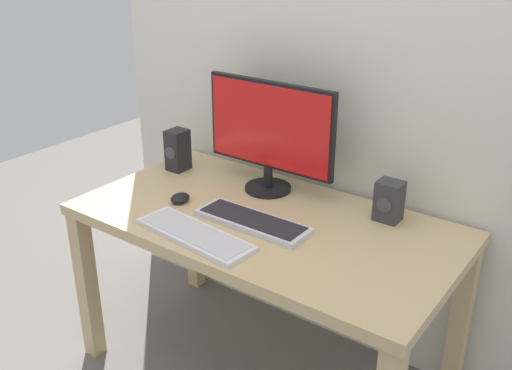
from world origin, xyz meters
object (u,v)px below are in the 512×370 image
keyboard_primary (252,221)px  mouse (180,198)px  speaker_left (178,150)px  desk (265,240)px  keyboard_secondary (195,234)px  speaker_right (389,201)px  monitor (270,132)px

keyboard_primary → mouse: bearing=-177.6°
speaker_left → keyboard_primary: bearing=-21.7°
desk → keyboard_secondary: size_ratio=2.97×
desk → speaker_right: speaker_right is taller
desk → speaker_right: size_ratio=9.40×
desk → keyboard_primary: 0.12m
mouse → desk: bearing=3.0°
mouse → speaker_right: 0.78m
monitor → speaker_right: size_ratio=3.79×
keyboard_primary → speaker_right: 0.49m
monitor → speaker_left: size_ratio=3.16×
keyboard_primary → speaker_left: bearing=158.3°
monitor → speaker_left: monitor is taller
speaker_left → keyboard_secondary: bearing=-41.9°
keyboard_secondary → mouse: 0.29m
speaker_right → speaker_left: 0.94m
keyboard_secondary → mouse: (-0.23, 0.18, 0.01)m
monitor → speaker_right: monitor is taller
keyboard_secondary → speaker_left: speaker_left is taller
keyboard_secondary → keyboard_primary: bearing=61.7°
monitor → keyboard_secondary: monitor is taller
desk → keyboard_secondary: (-0.11, -0.26, 0.10)m
desk → speaker_right: (0.36, 0.25, 0.17)m
speaker_left → monitor: bearing=7.6°
desk → monitor: bearing=121.5°
desk → speaker_left: speaker_left is taller
desk → monitor: (-0.13, 0.22, 0.33)m
keyboard_secondary → speaker_right: speaker_right is taller
monitor → speaker_left: (-0.44, -0.06, -0.15)m
keyboard_secondary → monitor: bearing=92.8°
keyboard_primary → speaker_right: (0.37, 0.32, 0.06)m
keyboard_primary → monitor: bearing=114.0°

